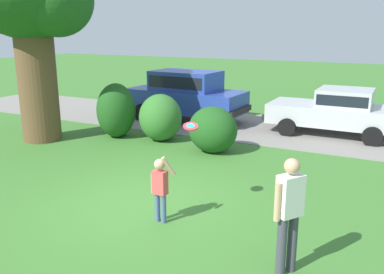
{
  "coord_description": "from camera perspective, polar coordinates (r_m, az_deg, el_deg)",
  "views": [
    {
      "loc": [
        4.38,
        -6.41,
        3.43
      ],
      "look_at": [
        0.37,
        1.45,
        1.1
      ],
      "focal_mm": 38.14,
      "sensor_mm": 36.0,
      "label": 1
    }
  ],
  "objects": [
    {
      "name": "shrub_near_tree",
      "position": [
        13.53,
        -10.55,
        3.28
      ],
      "size": [
        1.21,
        1.34,
        1.77
      ],
      "color": "#1E511C",
      "rests_on": "ground"
    },
    {
      "name": "shrub_centre",
      "position": [
        11.62,
        2.92,
        1.03
      ],
      "size": [
        1.43,
        1.2,
        1.34
      ],
      "color": "#1E511C",
      "rests_on": "ground"
    },
    {
      "name": "frisbee",
      "position": [
        7.57,
        -0.19,
        1.5
      ],
      "size": [
        0.29,
        0.28,
        0.15
      ],
      "color": "red"
    },
    {
      "name": "parked_suv",
      "position": [
        15.69,
        -0.86,
        6.18
      ],
      "size": [
        4.78,
        2.27,
        1.92
      ],
      "color": "#28429E",
      "rests_on": "ground"
    },
    {
      "name": "ground_plane",
      "position": [
        8.49,
        -6.79,
        -9.15
      ],
      "size": [
        80.0,
        80.0,
        0.0
      ],
      "primitive_type": "plane",
      "color": "#3D752D"
    },
    {
      "name": "child_thrower",
      "position": [
        7.41,
        -4.49,
        -6.73
      ],
      "size": [
        0.46,
        0.25,
        1.29
      ],
      "color": "#4C608C",
      "rests_on": "ground"
    },
    {
      "name": "parked_sedan",
      "position": [
        14.38,
        19.63,
        3.59
      ],
      "size": [
        4.42,
        2.13,
        1.56
      ],
      "color": "silver",
      "rests_on": "ground"
    },
    {
      "name": "adult_onlooker",
      "position": [
        5.96,
        13.43,
        -9.9
      ],
      "size": [
        0.38,
        0.45,
        1.74
      ],
      "color": "#3F3F4C",
      "rests_on": "ground"
    },
    {
      "name": "shrub_centre_left",
      "position": [
        12.94,
        -4.48,
        2.58
      ],
      "size": [
        1.36,
        1.34,
        1.49
      ],
      "color": "#33702B",
      "rests_on": "ground"
    },
    {
      "name": "driveway_strip",
      "position": [
        14.84,
        9.13,
        1.29
      ],
      "size": [
        28.0,
        4.4,
        0.02
      ],
      "primitive_type": "cube",
      "color": "gray",
      "rests_on": "ground"
    }
  ]
}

